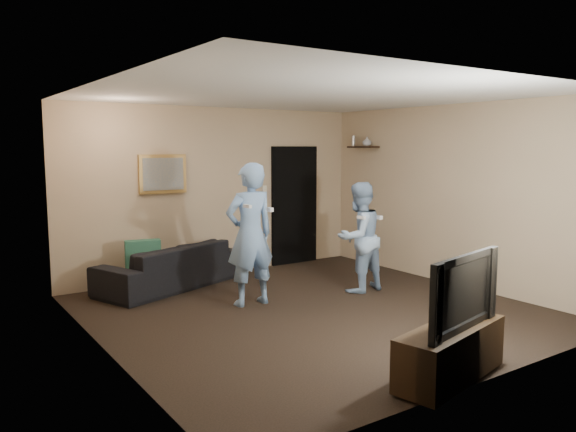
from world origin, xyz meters
TOP-DOWN VIEW (x-y plane):
  - ground at (0.00, 0.00)m, footprint 5.00×5.00m
  - ceiling at (0.00, 0.00)m, footprint 5.00×5.00m
  - wall_back at (0.00, 2.50)m, footprint 5.00×0.04m
  - wall_front at (0.00, -2.50)m, footprint 5.00×0.04m
  - wall_left at (-2.50, 0.00)m, footprint 0.04×5.00m
  - wall_right at (2.50, 0.00)m, footprint 0.04×5.00m
  - sofa at (-1.00, 2.08)m, footprint 2.29×1.53m
  - throw_pillow at (-1.38, 2.08)m, footprint 0.50×0.25m
  - painting_frame at (-0.90, 2.48)m, footprint 0.72×0.05m
  - painting_canvas at (-0.90, 2.45)m, footprint 0.62×0.01m
  - doorway at (1.45, 2.47)m, footprint 0.90×0.06m
  - light_switch at (0.85, 2.48)m, footprint 0.08×0.02m
  - wall_shelf at (2.39, 1.80)m, footprint 0.20×0.60m
  - shelf_vase at (2.39, 1.70)m, footprint 0.17×0.17m
  - shelf_figurine at (2.39, 2.05)m, footprint 0.06×0.06m
  - tv_console at (-0.26, -2.32)m, footprint 1.32×0.67m
  - television at (-0.26, -2.32)m, footprint 1.12×0.39m
  - wii_player_left at (-0.49, 0.67)m, footprint 0.66×0.51m
  - wii_player_right at (1.09, 0.40)m, footprint 0.79×0.64m

SIDE VIEW (x-z plane):
  - ground at x=0.00m, z-range 0.00..0.00m
  - tv_console at x=-0.26m, z-range 0.03..0.47m
  - sofa at x=-1.00m, z-range 0.00..0.62m
  - throw_pillow at x=-1.38m, z-range 0.24..0.72m
  - wii_player_right at x=1.09m, z-range 0.00..1.52m
  - television at x=-0.26m, z-range 0.47..1.12m
  - wii_player_left at x=-0.49m, z-range 0.00..1.80m
  - doorway at x=1.45m, z-range 0.00..2.00m
  - wall_back at x=0.00m, z-range 0.00..2.60m
  - wall_front at x=0.00m, z-range 0.00..2.60m
  - wall_left at x=-2.50m, z-range 0.00..2.60m
  - wall_right at x=2.50m, z-range 0.00..2.60m
  - light_switch at x=0.85m, z-range 1.24..1.36m
  - painting_frame at x=-0.90m, z-range 1.32..1.89m
  - painting_canvas at x=-0.90m, z-range 1.37..1.83m
  - wall_shelf at x=2.39m, z-range 1.98..2.00m
  - shelf_vase at x=2.39m, z-range 2.00..2.16m
  - shelf_figurine at x=2.39m, z-range 2.00..2.18m
  - ceiling at x=0.00m, z-range 2.58..2.62m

